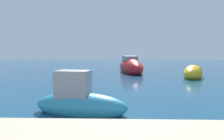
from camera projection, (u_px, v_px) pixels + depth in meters
name	position (u px, v px, depth m)	size (l,w,h in m)	color
moored_boat_0	(131.00, 67.00, 18.64)	(2.69, 6.04, 1.90)	#B21E1E
moored_boat_1	(79.00, 102.00, 6.23)	(3.13, 1.47, 1.56)	teal
moored_boat_4	(193.00, 73.00, 14.85)	(2.66, 3.58, 1.21)	gold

